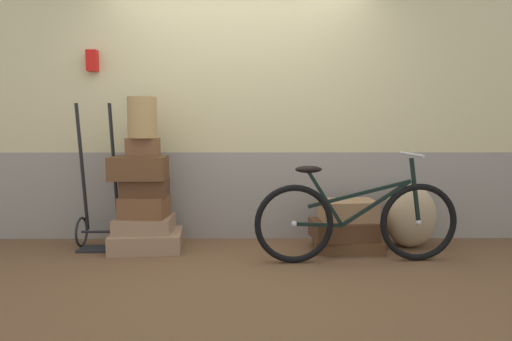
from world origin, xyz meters
The scene contains 15 objects.
ground centered at (0.00, 0.00, -0.03)m, with size 10.23×5.20×0.06m, color brown.
station_building centered at (0.01, 0.85, 1.47)m, with size 8.23×0.74×2.93m.
suitcase_0 centered at (-0.84, 0.35, 0.08)m, with size 0.63×0.47×0.17m, color #937051.
suitcase_1 centered at (-0.86, 0.37, 0.23)m, with size 0.51×0.40×0.14m, color #937051.
suitcase_2 centered at (-0.86, 0.36, 0.40)m, with size 0.41×0.32×0.19m, color brown.
suitcase_3 centered at (-0.85, 0.37, 0.57)m, with size 0.40×0.30×0.15m, color #4C2D19.
suitcase_4 centered at (-0.90, 0.36, 0.76)m, with size 0.49×0.37×0.21m, color brown.
suitcase_5 centered at (-0.86, 0.37, 0.94)m, with size 0.28×0.19×0.17m, color brown.
suitcase_6 centered at (1.00, 0.35, 0.06)m, with size 0.60×0.44×0.11m, color brown.
suitcase_7 centered at (0.96, 0.32, 0.19)m, with size 0.56×0.40×0.16m, color #4C2D19.
suitcase_8 centered at (1.00, 0.35, 0.37)m, with size 0.49×0.34×0.18m, color #9E754C.
wicker_basket centered at (-0.85, 0.34, 1.21)m, with size 0.26×0.26×0.36m, color #A8844C.
luggage_trolley centered at (-1.30, 0.45, 0.32)m, with size 0.38×0.36×1.34m.
burlap_sack centered at (1.60, 0.44, 0.30)m, with size 0.47×0.40×0.59m, color tan.
bicycle centered at (0.99, -0.02, 0.35)m, with size 1.71×0.46×0.91m.
Camera 1 is at (0.13, -3.63, 1.14)m, focal length 31.07 mm.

